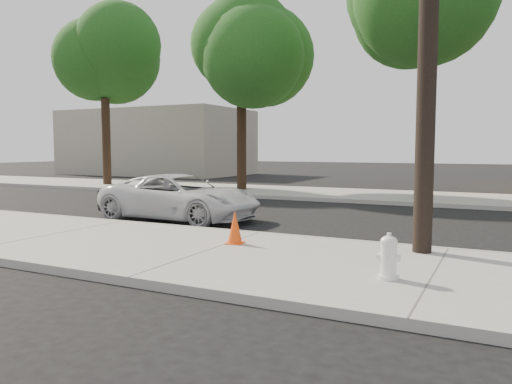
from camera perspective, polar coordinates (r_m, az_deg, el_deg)
ground at (r=13.21m, az=4.47°, el=-3.89°), size 120.00×120.00×0.00m
near_sidewalk at (r=9.42m, az=-5.53°, el=-7.05°), size 90.00×4.40×0.15m
far_sidewalk at (r=21.26m, az=13.14°, el=-0.43°), size 90.00×5.00×0.15m
curb_near at (r=11.30m, az=0.43°, el=-5.00°), size 90.00×0.12×0.16m
building_far at (r=40.63m, az=-11.26°, el=5.56°), size 14.00×8.00×5.00m
tree_a at (r=27.71m, az=-16.86°, el=14.12°), size 4.65×4.50×9.00m
tree_b at (r=23.19m, az=-1.44°, el=15.21°), size 4.34×4.20×8.45m
tree_c at (r=20.50m, az=19.31°, el=18.47°), size 4.96×4.80×9.55m
police_cruiser at (r=14.37m, az=-8.67°, el=-0.58°), size 4.77×2.31×1.31m
fire_hydrant at (r=7.51m, az=14.91°, el=-7.32°), size 0.33×0.31×0.64m
traffic_cone at (r=9.94m, az=-2.43°, el=-4.09°), size 0.40×0.40×0.66m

